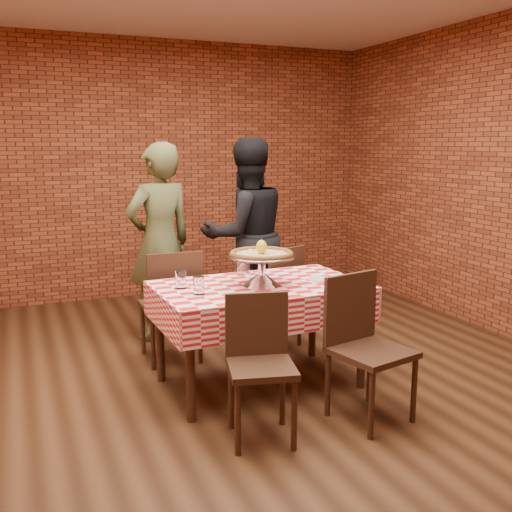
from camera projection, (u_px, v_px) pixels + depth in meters
name	position (u px, v px, depth m)	size (l,w,h in m)	color
ground	(233.00, 393.00, 4.17)	(6.00, 6.00, 0.00)	black
back_wall	(140.00, 171.00, 6.62)	(5.50, 5.50, 0.00)	maroon
table	(260.00, 335.00, 4.26)	(1.45, 0.87, 0.75)	#3D2417
tablecloth	(260.00, 301.00, 4.21)	(1.49, 0.91, 0.25)	red
pizza_stand	(261.00, 271.00, 4.13)	(0.48, 0.48, 0.21)	silver
pizza	(261.00, 255.00, 4.11)	(0.45, 0.45, 0.03)	beige
lemon	(261.00, 247.00, 4.10)	(0.08, 0.08, 0.10)	yellow
water_glass_left	(199.00, 285.00, 3.90)	(0.08, 0.08, 0.12)	white
water_glass_right	(181.00, 280.00, 4.06)	(0.08, 0.08, 0.12)	white
side_plate	(320.00, 279.00, 4.31)	(0.18, 0.18, 0.01)	white
sweetener_packet_a	(340.00, 280.00, 4.30)	(0.05, 0.04, 0.01)	white
sweetener_packet_b	(343.00, 279.00, 4.33)	(0.05, 0.04, 0.01)	white
condiment_caddy	(243.00, 266.00, 4.47)	(0.10, 0.08, 0.14)	silver
chair_near_left	(261.00, 371.00, 3.44)	(0.39, 0.39, 0.86)	#3D2417
chair_near_right	(372.00, 350.00, 3.69)	(0.44, 0.44, 0.92)	#3D2417
chair_far_left	(170.00, 304.00, 4.76)	(0.44, 0.44, 0.92)	#3D2417
chair_far_right	(271.00, 296.00, 5.09)	(0.41, 0.41, 0.89)	#3D2417
diner_olive	(160.00, 242.00, 5.22)	(0.64, 0.42, 1.77)	#494D2B
diner_black	(246.00, 235.00, 5.48)	(0.88, 0.68, 1.81)	black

